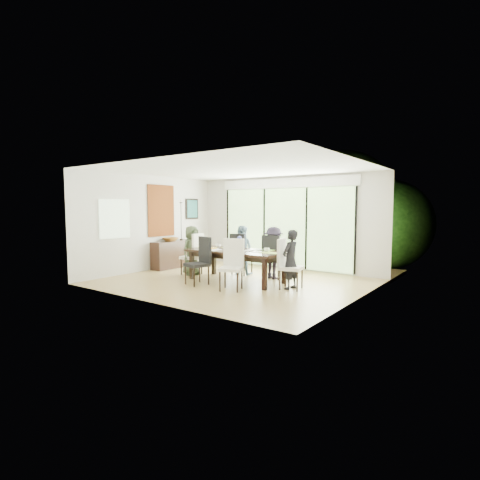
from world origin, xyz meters
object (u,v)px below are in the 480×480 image
Objects in this scene: table_top at (236,251)px; chair_left_end at (191,254)px; chair_right_end at (291,264)px; person_left_end at (192,250)px; person_far_right at (274,253)px; laptop at (207,248)px; chair_far_right at (274,256)px; cup_a at (218,246)px; chair_near_left at (197,261)px; person_far_left at (241,250)px; chair_far_left at (242,254)px; vase at (239,248)px; cup_c at (267,250)px; chair_near_right at (231,265)px; sideboard at (173,254)px; person_right_end at (291,259)px; cup_b at (239,249)px; bowl at (170,239)px.

chair_left_end is at bearing -180.00° from table_top.
chair_right_end is 2.98m from person_left_end.
laptop is (-1.40, -0.93, 0.12)m from person_far_right.
chair_far_right is at bearing 18.95° from laptop.
chair_right_end is 8.87× the size of cup_a.
chair_right_end is at bearing 39.12° from chair_near_left.
person_far_right is at bearing 105.31° from chair_left_end.
person_far_left is (0.05, 1.70, 0.10)m from chair_near_left.
chair_far_left is (-0.45, 0.85, -0.17)m from table_top.
person_far_right is at bearing 80.86° from chair_far_right.
vase is at bearing 48.86° from chair_far_right.
person_far_left is 1.46m from cup_c.
person_left_end reaches higher than chair_near_right.
chair_near_left is (-1.05, -1.72, 0.00)m from chair_far_right.
table_top is at bearing -11.18° from sideboard.
person_right_end reaches higher than chair_near_right.
sideboard is at bearing 172.86° from cup_c.
cup_b is at bearing -56.31° from vase.
person_far_right is 0.79m from cup_c.
person_left_end and person_far_left have the same top height.
chair_left_end is 1.00× the size of chair_right_end.
vase is 0.36× the size of laptop.
sideboard is at bearing -6.21° from person_far_left.
person_right_end is at bearing -0.00° from table_top.
chair_right_end is at bearing 149.69° from person_far_right.
chair_far_right is 1.45m from cup_a.
vase is at bearing -8.02° from bowl.
table_top is 1.51m from chair_right_end.
chair_right_end reaches higher than table_top.
person_right_end reaches higher than chair_near_left.
person_far_left is at bearing 122.66° from vase.
person_left_end reaches higher than chair_far_left.
vase is 0.97× the size of cup_c.
chair_near_left is at bearing -120.87° from vase.
chair_near_left is at bearing -62.62° from person_right_end.
person_far_right is 1.02m from cup_b.
person_left_end reaches higher than cup_b.
bowl is at bearing -92.34° from person_right_end.
person_far_right reaches higher than chair_far_left.
chair_left_end and chair_near_right have the same top height.
chair_left_end is at bearing 93.04° from person_left_end.
person_right_end is at bearing 128.43° from chair_far_right.
chair_far_right is 0.83m from cup_c.
person_left_end is at bearing 36.66° from chair_far_left.
person_left_end and person_right_end have the same top height.
chair_near_right is at bearing -107.19° from cup_c.
chair_near_right is 1.57m from laptop.
table_top is 19.35× the size of cup_a.
person_far_right is 3.34m from bowl.
cup_a is at bearing 74.68° from chair_right_end.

